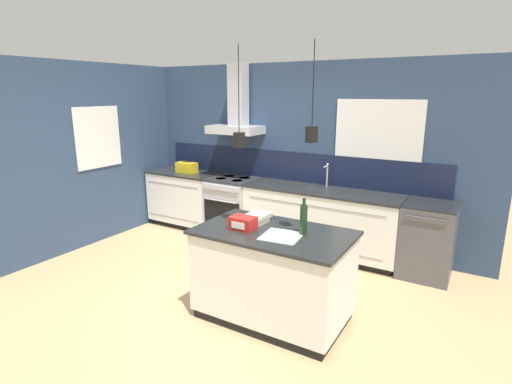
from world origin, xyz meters
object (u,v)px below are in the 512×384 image
(red_supply_box, at_px, (243,223))
(oven_range, at_px, (233,207))
(dishwasher, at_px, (427,240))
(book_stack, at_px, (256,218))
(yellow_toolbox, at_px, (187,167))
(bottle_on_island, at_px, (304,219))

(red_supply_box, bearing_deg, oven_range, 126.34)
(dishwasher, distance_m, book_stack, 2.25)
(dishwasher, xyz_separation_m, book_stack, (-1.42, -1.67, 0.50))
(red_supply_box, bearing_deg, dishwasher, 53.13)
(book_stack, xyz_separation_m, yellow_toolbox, (-2.31, 1.67, 0.03))
(book_stack, distance_m, red_supply_box, 0.23)
(oven_range, xyz_separation_m, bottle_on_island, (1.95, -1.74, 0.60))
(dishwasher, height_order, bottle_on_island, bottle_on_island)
(red_supply_box, relative_size, yellow_toolbox, 0.70)
(dishwasher, relative_size, book_stack, 2.66)
(oven_range, height_order, dishwasher, same)
(bottle_on_island, bearing_deg, dishwasher, 63.56)
(oven_range, xyz_separation_m, dishwasher, (2.82, 0.00, -0.00))
(book_stack, bearing_deg, yellow_toolbox, 144.16)
(bottle_on_island, height_order, red_supply_box, bottle_on_island)
(dishwasher, relative_size, red_supply_box, 3.82)
(yellow_toolbox, bearing_deg, dishwasher, -0.00)
(oven_range, distance_m, red_supply_box, 2.41)
(oven_range, xyz_separation_m, red_supply_box, (1.39, -1.89, 0.52))
(book_stack, bearing_deg, oven_range, 130.06)
(oven_range, relative_size, yellow_toolbox, 2.68)
(bottle_on_island, distance_m, yellow_toolbox, 3.35)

